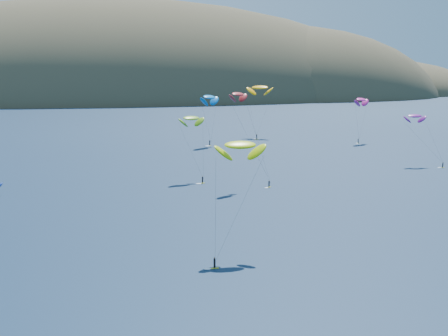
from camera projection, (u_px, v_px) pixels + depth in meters
name	position (u px, v px, depth m)	size (l,w,h in m)	color
island	(138.00, 108.00, 602.45)	(730.00, 300.00, 210.00)	#3D3526
kitesurfer_2	(240.00, 145.00, 100.87)	(11.32, 11.66, 19.55)	#D1CD17
kitesurfer_3	(191.00, 118.00, 165.24)	(8.20, 11.50, 18.30)	#D1CD17
kitesurfer_4	(209.00, 97.00, 236.04)	(10.98, 11.10, 21.22)	#D1CD17
kitesurfer_6	(415.00, 116.00, 190.24)	(9.05, 11.09, 16.73)	#D1CD17
kitesurfer_8	(361.00, 100.00, 245.28)	(9.66, 8.39, 19.30)	#D1CD17
kitesurfer_9	(238.00, 94.00, 155.21)	(10.75, 9.38, 24.81)	#D1CD17
kitesurfer_11	(260.00, 87.00, 265.33)	(12.05, 17.45, 23.94)	#D1CD17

